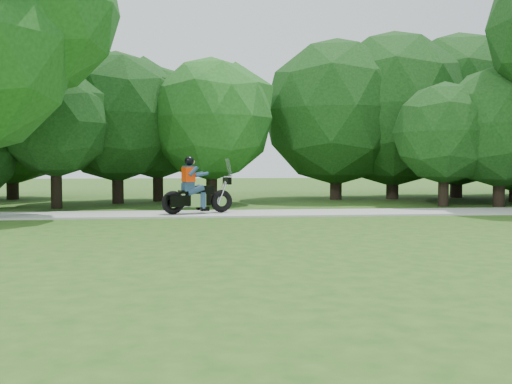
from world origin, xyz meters
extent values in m
plane|color=#234E16|center=(0.00, 0.00, 0.00)|extent=(100.00, 100.00, 0.00)
cube|color=#A9A9A4|center=(0.00, 8.00, 0.03)|extent=(60.00, 2.20, 0.06)
cylinder|color=black|center=(5.35, 10.51, 0.77)|extent=(0.39, 0.39, 1.53)
sphere|color=black|center=(5.35, 10.51, 2.79)|extent=(3.87, 3.87, 3.87)
cylinder|color=black|center=(2.27, 14.87, 0.90)|extent=(0.53, 0.53, 1.80)
sphere|color=black|center=(2.27, 14.87, 3.93)|extent=(6.54, 6.54, 6.54)
cylinder|color=black|center=(7.41, 10.22, 0.76)|extent=(0.43, 0.43, 1.53)
sphere|color=black|center=(7.41, 10.22, 3.04)|extent=(4.65, 4.65, 4.65)
cylinder|color=black|center=(-5.62, 14.59, 0.90)|extent=(0.44, 0.44, 1.80)
sphere|color=black|center=(-5.62, 14.59, 3.37)|extent=(4.84, 4.84, 4.84)
cylinder|color=black|center=(-3.37, 12.74, 0.90)|extent=(0.45, 0.45, 1.80)
sphere|color=#1C4F16|center=(-3.37, 12.74, 3.41)|extent=(4.95, 4.95, 4.95)
cylinder|color=black|center=(-7.16, 13.41, 0.90)|extent=(0.46, 0.46, 1.80)
sphere|color=black|center=(-7.16, 13.41, 3.52)|extent=(5.29, 5.29, 5.29)
cylinder|color=black|center=(4.92, 14.93, 0.90)|extent=(0.55, 0.55, 1.80)
sphere|color=black|center=(4.92, 14.93, 4.08)|extent=(7.02, 7.02, 7.02)
cylinder|color=black|center=(8.33, 15.70, 0.90)|extent=(0.56, 0.56, 1.80)
sphere|color=black|center=(8.33, 15.70, 4.16)|extent=(7.25, 7.25, 7.25)
cylinder|color=black|center=(-12.25, 16.54, 0.90)|extent=(0.53, 0.53, 1.80)
sphere|color=black|center=(-12.25, 16.54, 3.93)|extent=(6.55, 6.55, 6.55)
cylinder|color=black|center=(-9.02, 11.00, 0.90)|extent=(0.39, 0.39, 1.80)
sphere|color=black|center=(-9.02, 11.00, 3.06)|extent=(3.87, 3.87, 3.87)
sphere|color=#1C4F16|center=(-8.74, 7.30, 6.20)|extent=(5.12, 5.12, 5.12)
torus|color=black|center=(-4.71, 7.62, 0.43)|extent=(0.76, 0.44, 0.73)
torus|color=black|center=(-3.18, 8.16, 0.43)|extent=(0.76, 0.44, 0.73)
cube|color=black|center=(-4.13, 7.82, 0.48)|extent=(1.19, 0.63, 0.34)
cube|color=silver|center=(-3.98, 7.88, 0.48)|extent=(0.59, 0.50, 0.42)
cube|color=black|center=(-3.73, 7.96, 0.79)|extent=(0.62, 0.48, 0.27)
cube|color=black|center=(-4.25, 7.78, 0.75)|extent=(0.63, 0.50, 0.10)
cylinder|color=silver|center=(-3.14, 8.17, 0.79)|extent=(0.41, 0.18, 0.94)
cylinder|color=silver|center=(-2.97, 8.23, 1.25)|extent=(0.26, 0.65, 0.04)
cube|color=black|center=(-4.59, 7.42, 0.48)|extent=(0.46, 0.26, 0.36)
cube|color=black|center=(-4.74, 7.85, 0.48)|extent=(0.46, 0.26, 0.36)
cube|color=navy|center=(-4.25, 7.78, 0.90)|extent=(0.43, 0.48, 0.25)
cube|color=navy|center=(-4.23, 7.79, 1.28)|extent=(0.40, 0.51, 0.59)
cube|color=#FA3305|center=(-4.23, 7.79, 1.30)|extent=(0.45, 0.56, 0.46)
sphere|color=black|center=(-4.20, 7.80, 1.72)|extent=(0.29, 0.29, 0.29)
camera|label=1|loc=(-4.01, -10.21, 1.68)|focal=40.00mm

